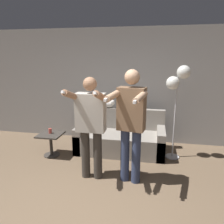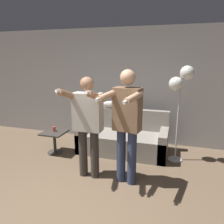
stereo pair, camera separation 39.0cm
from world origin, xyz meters
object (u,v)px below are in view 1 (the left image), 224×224
at_px(person_left, 90,121).
at_px(side_table, 51,140).
at_px(person_right, 131,120).
at_px(cat, 107,104).
at_px(floor_lamp, 178,83).
at_px(couch, 121,139).
at_px(cup, 50,131).

height_order(person_left, side_table, person_left).
relative_size(person_right, cat, 3.74).
xyz_separation_m(floor_lamp, side_table, (-2.42, -0.38, -1.15)).
bearing_deg(couch, side_table, -159.80).
height_order(person_right, side_table, person_right).
bearing_deg(floor_lamp, cup, -172.02).
height_order(floor_lamp, side_table, floor_lamp).
bearing_deg(person_right, side_table, 168.81).
distance_m(person_left, side_table, 1.39).
bearing_deg(cup, person_right, -22.53).
relative_size(couch, person_left, 1.09).
xyz_separation_m(couch, cat, (-0.37, 0.31, 0.67)).
height_order(side_table, cup, cup).
distance_m(couch, side_table, 1.44).
bearing_deg(couch, cat, 140.07).
bearing_deg(person_left, cup, 146.68).
relative_size(person_left, cup, 16.71).
bearing_deg(couch, floor_lamp, -6.17).
relative_size(floor_lamp, cup, 18.21).
bearing_deg(cat, person_right, -64.76).
distance_m(person_right, cup, 1.91).
xyz_separation_m(couch, cup, (-1.37, -0.46, 0.24)).
relative_size(couch, floor_lamp, 1.00).
xyz_separation_m(person_right, cat, (-0.69, 1.47, -0.09)).
relative_size(cat, side_table, 1.03).
bearing_deg(person_right, cat, 125.73).
distance_m(cat, side_table, 1.41).
bearing_deg(floor_lamp, person_left, -142.92).
distance_m(couch, cup, 1.46).
relative_size(couch, cup, 18.29).
distance_m(cat, floor_lamp, 1.60).
height_order(person_right, cup, person_right).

